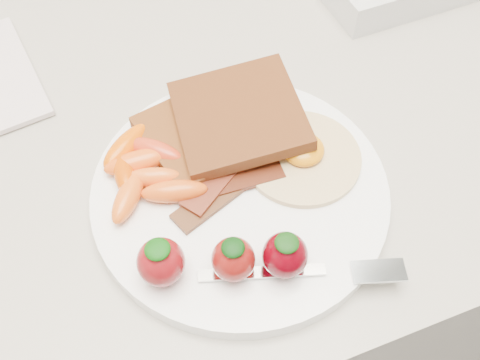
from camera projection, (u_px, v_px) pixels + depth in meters
name	position (u px, v px, depth m)	size (l,w,h in m)	color
counter	(206.00, 280.00, 0.94)	(2.00, 0.60, 0.90)	gray
plate	(240.00, 192.00, 0.49)	(0.27, 0.27, 0.02)	white
toast_lower	(201.00, 134.00, 0.51)	(0.10, 0.10, 0.01)	#4D210B
toast_upper	(238.00, 115.00, 0.50)	(0.12, 0.12, 0.01)	#341908
fried_egg	(302.00, 155.00, 0.50)	(0.13, 0.13, 0.02)	beige
bacon_strips	(224.00, 183.00, 0.48)	(0.11, 0.08, 0.01)	black
baby_carrots	(142.00, 170.00, 0.48)	(0.10, 0.11, 0.02)	#DF5112
strawberries	(223.00, 259.00, 0.42)	(0.13, 0.07, 0.05)	maroon
fork	(315.00, 272.00, 0.43)	(0.16, 0.07, 0.00)	silver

